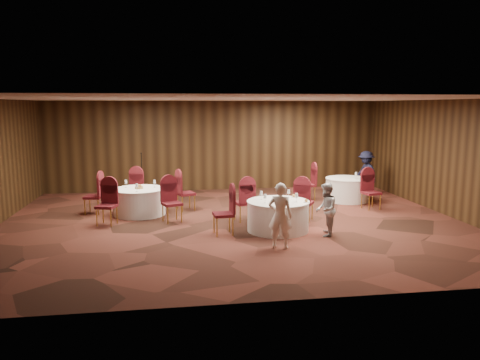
{
  "coord_description": "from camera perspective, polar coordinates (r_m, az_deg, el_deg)",
  "views": [
    {
      "loc": [
        -1.6,
        -11.77,
        3.03
      ],
      "look_at": [
        0.2,
        0.2,
        1.1
      ],
      "focal_mm": 35.0,
      "sensor_mm": 36.0,
      "label": 1
    }
  ],
  "objects": [
    {
      "name": "woman_b",
      "position": [
        11.13,
        10.42,
        -3.55
      ],
      "size": [
        0.67,
        0.74,
        1.26
      ],
      "primitive_type": "imported",
      "rotation": [
        0.0,
        0.0,
        4.33
      ],
      "color": "#AEAFB3",
      "rests_on": "ground"
    },
    {
      "name": "table_main",
      "position": [
        11.48,
        4.65,
        -4.35
      ],
      "size": [
        1.52,
        1.52,
        0.74
      ],
      "color": "white",
      "rests_on": "ground"
    },
    {
      "name": "woman_a",
      "position": [
        10.01,
        4.92,
        -4.36
      ],
      "size": [
        0.61,
        0.51,
        1.43
      ],
      "primitive_type": "imported",
      "rotation": [
        0.0,
        0.0,
        2.75
      ],
      "color": "white",
      "rests_on": "ground"
    },
    {
      "name": "tabletop_right",
      "position": [
        15.2,
        13.97,
        0.73
      ],
      "size": [
        0.08,
        0.08,
        0.22
      ],
      "color": "silver",
      "rests_on": "table_right"
    },
    {
      "name": "mic_stand",
      "position": [
        15.67,
        -11.84,
        -0.65
      ],
      "size": [
        0.24,
        0.24,
        1.53
      ],
      "color": "black",
      "rests_on": "ground"
    },
    {
      "name": "tabletop_main",
      "position": [
        11.33,
        5.53,
        -2.11
      ],
      "size": [
        1.12,
        1.06,
        0.22
      ],
      "color": "silver",
      "rests_on": "table_main"
    },
    {
      "name": "chairs_main",
      "position": [
        11.95,
        2.25,
        -3.17
      ],
      "size": [
        2.9,
        1.85,
        1.0
      ],
      "color": "#450D11",
      "rests_on": "ground"
    },
    {
      "name": "room_shell",
      "position": [
        11.93,
        -0.81,
        3.93
      ],
      "size": [
        12.0,
        12.0,
        12.0
      ],
      "color": "silver",
      "rests_on": "ground"
    },
    {
      "name": "ground",
      "position": [
        12.26,
        -0.79,
        -5.25
      ],
      "size": [
        12.0,
        12.0,
        0.0
      ],
      "primitive_type": "plane",
      "color": "black",
      "rests_on": "ground"
    },
    {
      "name": "chairs_right",
      "position": [
        14.77,
        11.83,
        -1.0
      ],
      "size": [
        2.04,
        2.2,
        1.0
      ],
      "color": "#450D11",
      "rests_on": "ground"
    },
    {
      "name": "chairs_left",
      "position": [
        13.39,
        -12.09,
        -2.04
      ],
      "size": [
        3.24,
        3.07,
        1.0
      ],
      "color": "#450D11",
      "rests_on": "ground"
    },
    {
      "name": "table_left",
      "position": [
        13.42,
        -12.16,
        -2.56
      ],
      "size": [
        1.47,
        1.47,
        0.74
      ],
      "color": "white",
      "rests_on": "ground"
    },
    {
      "name": "man_c",
      "position": [
        16.57,
        15.1,
        0.84
      ],
      "size": [
        0.81,
        1.09,
        1.5
      ],
      "primitive_type": "imported",
      "rotation": [
        0.0,
        0.0,
        5.0
      ],
      "color": "black",
      "rests_on": "ground"
    },
    {
      "name": "table_right",
      "position": [
        15.39,
        12.93,
        -1.11
      ],
      "size": [
        1.39,
        1.39,
        0.74
      ],
      "color": "white",
      "rests_on": "ground"
    },
    {
      "name": "tabletop_left",
      "position": [
        13.33,
        -12.21,
        -0.69
      ],
      "size": [
        0.88,
        0.78,
        0.22
      ],
      "color": "silver",
      "rests_on": "table_left"
    }
  ]
}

